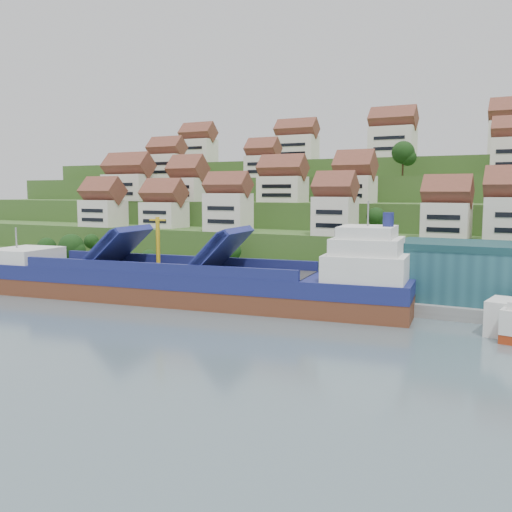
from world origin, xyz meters
The scene contains 9 objects.
ground centered at (0.00, 0.00, 0.00)m, with size 300.00×300.00×0.00m, color slate.
quay centered at (20.00, 15.00, 1.10)m, with size 180.00×14.00×2.20m, color gray.
pebble_beach centered at (-58.00, 12.00, 0.50)m, with size 45.00×20.00×1.00m, color gray.
hillside centered at (0.00, 103.55, 10.66)m, with size 260.00×128.00×31.00m.
hillside_village centered at (0.90, 60.02, 24.29)m, with size 159.28×64.35×29.20m.
hillside_trees centered at (-15.24, 41.46, 15.48)m, with size 140.00×62.79×32.28m.
flagpole centered at (18.11, 10.00, 6.88)m, with size 1.28×0.16×8.00m.
beach_huts centered at (-60.00, 10.75, 2.10)m, with size 14.40×3.70×2.20m.
cargo_ship centered at (-13.58, 1.41, 3.60)m, with size 87.71×24.29×19.34m.
Camera 1 is at (46.89, -87.08, 21.07)m, focal length 40.00 mm.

